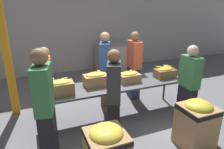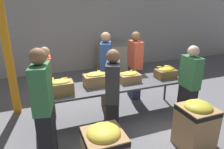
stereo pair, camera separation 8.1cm
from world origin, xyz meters
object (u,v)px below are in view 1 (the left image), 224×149
object	(u,v)px
donation_bin_1	(196,123)
pallet_stack_0	(113,59)
banana_box_3	(165,72)
volunteer_3	(114,97)
donation_bin_0	(106,149)
banana_box_0	(60,87)
banana_box_1	(96,79)
volunteer_0	(48,83)
volunteer_2	(45,108)
volunteer_5	(188,85)
support_pillar	(1,21)
sorting_table	(115,86)
volunteer_4	(134,66)
banana_box_2	(129,77)
volunteer_1	(105,69)

from	to	relation	value
donation_bin_1	pallet_stack_0	world-z (taller)	pallet_stack_0
banana_box_3	volunteer_3	distance (m)	1.66
donation_bin_0	banana_box_0	bearing A→B (deg)	106.68
banana_box_1	banana_box_3	size ratio (longest dim) A/B	1.05
banana_box_3	volunteer_3	world-z (taller)	volunteer_3
pallet_stack_0	volunteer_0	bearing A→B (deg)	-137.27
volunteer_2	volunteer_5	xyz separation A→B (m)	(2.73, 0.10, -0.09)
volunteer_2	support_pillar	xyz separation A→B (m)	(-0.57, 1.74, 1.13)
sorting_table	donation_bin_1	world-z (taller)	donation_bin_1
banana_box_1	volunteer_4	size ratio (longest dim) A/B	0.28
volunteer_0	volunteer_4	size ratio (longest dim) A/B	0.89
sorting_table	banana_box_2	bearing A→B (deg)	7.09
volunteer_3	pallet_stack_0	world-z (taller)	volunteer_3
sorting_table	banana_box_2	distance (m)	0.37
banana_box_3	volunteer_3	bearing A→B (deg)	-156.43
volunteer_4	pallet_stack_0	xyz separation A→B (m)	(0.29, 2.04, -0.34)
pallet_stack_0	banana_box_0	bearing A→B (deg)	-127.91
sorting_table	volunteer_5	distance (m)	1.46
volunteer_2	banana_box_1	bearing A→B (deg)	-38.74
pallet_stack_0	banana_box_1	bearing A→B (deg)	-119.17
banana_box_1	support_pillar	distance (m)	2.14
banana_box_3	volunteer_4	world-z (taller)	volunteer_4
volunteer_1	donation_bin_1	size ratio (longest dim) A/B	2.03
banana_box_2	donation_bin_1	world-z (taller)	banana_box_2
volunteer_0	support_pillar	world-z (taller)	support_pillar
banana_box_1	volunteer_3	size ratio (longest dim) A/B	0.29
volunteer_5	support_pillar	size ratio (longest dim) A/B	0.40
volunteer_5	pallet_stack_0	bearing A→B (deg)	5.88
banana_box_3	donation_bin_0	distance (m)	2.41
sorting_table	volunteer_4	distance (m)	1.12
banana_box_0	donation_bin_1	size ratio (longest dim) A/B	0.56
volunteer_4	donation_bin_0	size ratio (longest dim) A/B	2.20
banana_box_0	volunteer_4	world-z (taller)	volunteer_4
banana_box_3	volunteer_1	world-z (taller)	volunteer_1
volunteer_0	volunteer_5	world-z (taller)	volunteer_5
sorting_table	banana_box_3	size ratio (longest dim) A/B	6.88
volunteer_1	volunteer_5	xyz separation A→B (m)	(1.26, -1.36, -0.07)
banana_box_1	volunteer_2	bearing A→B (deg)	-140.74
support_pillar	pallet_stack_0	world-z (taller)	support_pillar
volunteer_2	volunteer_3	distance (m)	1.11
volunteer_0	pallet_stack_0	distance (m)	3.28
banana_box_0	volunteer_2	xyz separation A→B (m)	(-0.31, -0.68, -0.02)
banana_box_0	pallet_stack_0	distance (m)	3.65
sorting_table	volunteer_2	world-z (taller)	volunteer_2
support_pillar	banana_box_1	bearing A→B (deg)	-29.24
sorting_table	volunteer_3	world-z (taller)	volunteer_3
volunteer_0	volunteer_3	distance (m)	1.58
volunteer_4	support_pillar	world-z (taller)	support_pillar
volunteer_2	volunteer_4	bearing A→B (deg)	-44.32
banana_box_2	volunteer_3	xyz separation A→B (m)	(-0.65, -0.72, -0.05)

